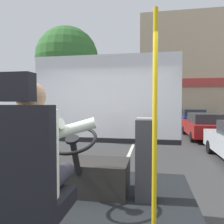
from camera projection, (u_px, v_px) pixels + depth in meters
ground at (135, 141)px, 10.78m from camera, size 18.00×44.00×0.06m
driver_seat at (27, 187)px, 1.48m from camera, size 0.48×0.48×1.33m
bus_driver at (35, 153)px, 1.57m from camera, size 0.80×0.61×0.82m
steering_console at (85, 174)px, 2.77m from camera, size 1.10×1.00×0.87m
handrail_pole at (155, 119)px, 1.97m from camera, size 0.04×0.04×1.99m
fare_box at (146, 159)px, 2.52m from camera, size 0.24×0.20×0.97m
windshield_panel at (104, 109)px, 3.65m from camera, size 2.50×0.08×1.48m
street_tree at (67, 59)px, 11.46m from camera, size 3.27×3.27×5.86m
shop_building at (212, 73)px, 18.04m from camera, size 11.77×5.30×8.68m
parked_car_red at (206, 126)px, 11.27m from camera, size 1.97×4.12×1.32m
parked_car_blue at (192, 118)px, 16.06m from camera, size 1.78×3.99×1.40m
parked_car_white at (182, 114)px, 23.01m from camera, size 1.78×3.83×1.31m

